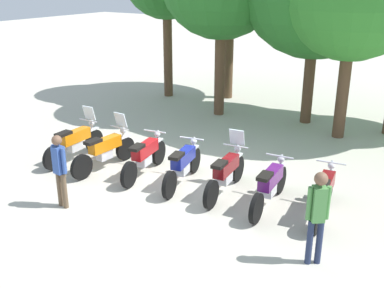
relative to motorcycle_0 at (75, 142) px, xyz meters
name	(u,v)px	position (x,y,z in m)	size (l,w,h in m)	color
ground_plane	(181,185)	(3.30, 0.19, -0.52)	(80.00, 80.00, 0.00)	#BCB7A8
motorcycle_0	(75,142)	(0.00, 0.00, 0.00)	(0.62, 2.19, 1.37)	black
motorcycle_1	(105,150)	(1.10, -0.01, 0.00)	(0.62, 2.19, 1.37)	black
motorcycle_2	(145,156)	(2.20, 0.24, -0.01)	(0.66, 2.17, 0.99)	black
motorcycle_3	(183,164)	(3.30, 0.31, -0.01)	(0.70, 2.17, 0.99)	black
motorcycle_4	(226,172)	(4.40, 0.42, 0.00)	(0.62, 2.19, 1.37)	black
motorcycle_5	(270,185)	(5.50, 0.37, -0.01)	(0.62, 2.19, 0.99)	black
motorcycle_6	(324,193)	(6.60, 0.63, -0.01)	(0.62, 2.18, 0.99)	black
person_0	(318,211)	(7.01, -1.15, 0.50)	(0.37, 0.32, 1.72)	#232D4C
person_1	(60,166)	(1.77, -2.07, 0.43)	(0.41, 0.23, 1.64)	brown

